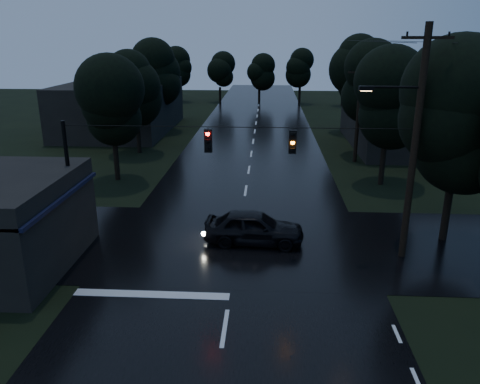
# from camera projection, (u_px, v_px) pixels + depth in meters

# --- Properties ---
(main_road) EXTENTS (12.00, 120.00, 0.02)m
(main_road) POSITION_uv_depth(u_px,v_px,m) (251.00, 154.00, 39.58)
(main_road) COLOR black
(main_road) RESTS_ON ground
(cross_street) EXTENTS (60.00, 9.00, 0.02)m
(cross_street) POSITION_uv_depth(u_px,v_px,m) (238.00, 243.00, 22.53)
(cross_street) COLOR black
(cross_street) RESTS_ON ground
(building_far_right) EXTENTS (10.00, 14.00, 4.40)m
(building_far_right) POSITION_uv_depth(u_px,v_px,m) (409.00, 122.00, 41.89)
(building_far_right) COLOR black
(building_far_right) RESTS_ON ground
(building_far_left) EXTENTS (10.00, 16.00, 5.00)m
(building_far_left) POSITION_uv_depth(u_px,v_px,m) (122.00, 106.00, 49.05)
(building_far_left) COLOR black
(building_far_left) RESTS_ON ground
(utility_pole_main) EXTENTS (3.50, 0.30, 10.00)m
(utility_pole_main) POSITION_uv_depth(u_px,v_px,m) (413.00, 142.00, 19.51)
(utility_pole_main) COLOR black
(utility_pole_main) RESTS_ON ground
(utility_pole_far) EXTENTS (2.00, 0.30, 7.50)m
(utility_pole_far) POSITION_uv_depth(u_px,v_px,m) (358.00, 113.00, 36.00)
(utility_pole_far) COLOR black
(utility_pole_far) RESTS_ON ground
(anchor_pole_left) EXTENTS (0.18, 0.18, 6.00)m
(anchor_pole_left) POSITION_uv_depth(u_px,v_px,m) (70.00, 187.00, 21.06)
(anchor_pole_left) COLOR black
(anchor_pole_left) RESTS_ON ground
(span_signals) EXTENTS (15.00, 0.37, 1.12)m
(span_signals) POSITION_uv_depth(u_px,v_px,m) (249.00, 140.00, 19.89)
(span_signals) COLOR black
(span_signals) RESTS_ON ground
(tree_corner_near) EXTENTS (4.48, 4.48, 9.44)m
(tree_corner_near) POSITION_uv_depth(u_px,v_px,m) (461.00, 117.00, 21.02)
(tree_corner_near) COLOR black
(tree_corner_near) RESTS_ON ground
(tree_left_a) EXTENTS (3.92, 3.92, 8.26)m
(tree_left_a) POSITION_uv_depth(u_px,v_px,m) (111.00, 104.00, 30.86)
(tree_left_a) COLOR black
(tree_left_a) RESTS_ON ground
(tree_left_b) EXTENTS (4.20, 4.20, 8.85)m
(tree_left_b) POSITION_uv_depth(u_px,v_px,m) (135.00, 86.00, 38.35)
(tree_left_b) COLOR black
(tree_left_b) RESTS_ON ground
(tree_left_c) EXTENTS (4.48, 4.48, 9.44)m
(tree_left_c) POSITION_uv_depth(u_px,v_px,m) (156.00, 72.00, 47.74)
(tree_left_c) COLOR black
(tree_left_c) RESTS_ON ground
(tree_right_a) EXTENTS (4.20, 4.20, 8.85)m
(tree_right_a) POSITION_uv_depth(u_px,v_px,m) (389.00, 100.00, 29.73)
(tree_right_a) COLOR black
(tree_right_a) RESTS_ON ground
(tree_right_b) EXTENTS (4.48, 4.48, 9.44)m
(tree_right_b) POSITION_uv_depth(u_px,v_px,m) (372.00, 82.00, 37.15)
(tree_right_b) COLOR black
(tree_right_b) RESTS_ON ground
(tree_right_c) EXTENTS (4.76, 4.76, 10.03)m
(tree_right_c) POSITION_uv_depth(u_px,v_px,m) (358.00, 69.00, 46.48)
(tree_right_c) COLOR black
(tree_right_c) RESTS_ON ground
(car) EXTENTS (4.84, 2.20, 1.61)m
(car) POSITION_uv_depth(u_px,v_px,m) (254.00, 227.00, 22.27)
(car) COLOR black
(car) RESTS_ON ground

